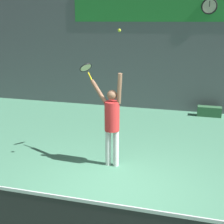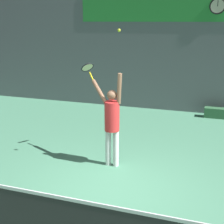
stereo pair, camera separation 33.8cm
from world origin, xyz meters
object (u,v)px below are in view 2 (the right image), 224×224
at_px(tennis_racket, 88,68).
at_px(equipment_bag, 216,113).
at_px(tennis_ball, 119,30).
at_px(scoreboard_clock, 218,6).
at_px(tennis_player, 112,120).

xyz_separation_m(tennis_racket, equipment_bag, (3.00, 4.07, -1.96)).
height_order(tennis_racket, tennis_ball, tennis_ball).
bearing_deg(tennis_ball, scoreboard_clock, 70.43).
xyz_separation_m(tennis_player, tennis_ball, (0.18, -0.09, 1.92)).
distance_m(tennis_racket, equipment_bag, 5.42).
distance_m(tennis_player, tennis_ball, 1.93).
bearing_deg(equipment_bag, scoreboard_clock, 125.92).
distance_m(tennis_player, equipment_bag, 5.16).
relative_size(tennis_player, tennis_racket, 5.14).
relative_size(scoreboard_clock, tennis_ball, 7.74).
xyz_separation_m(scoreboard_clock, tennis_racket, (-2.72, -4.45, -1.51)).
bearing_deg(tennis_player, scoreboard_clock, 68.23).
xyz_separation_m(tennis_player, tennis_racket, (-0.75, 0.48, 1.04)).
xyz_separation_m(scoreboard_clock, equipment_bag, (0.28, -0.39, -3.47)).
relative_size(scoreboard_clock, equipment_bag, 0.64).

